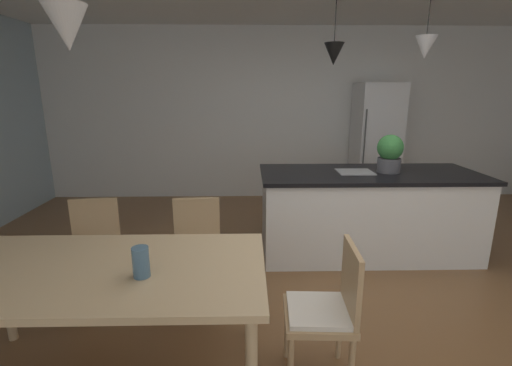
{
  "coord_description": "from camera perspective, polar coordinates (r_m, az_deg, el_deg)",
  "views": [
    {
      "loc": [
        -0.79,
        -2.66,
        1.72
      ],
      "look_at": [
        -0.73,
        -0.07,
        1.06
      ],
      "focal_mm": 25.25,
      "sensor_mm": 36.0,
      "label": 1
    }
  ],
  "objects": [
    {
      "name": "pendant_over_island_aux",
      "position": [
        4.05,
        25.26,
        18.85
      ],
      "size": [
        0.2,
        0.2,
        0.68
      ],
      "color": "black"
    },
    {
      "name": "refrigerator",
      "position": [
        5.92,
        18.36,
        5.83
      ],
      "size": [
        0.64,
        0.67,
        1.85
      ],
      "color": "silver",
      "rests_on": "ground_plane"
    },
    {
      "name": "chair_kitchen_end",
      "position": [
        2.28,
        11.19,
        -18.97
      ],
      "size": [
        0.42,
        0.42,
        0.87
      ],
      "color": "tan",
      "rests_on": "ground_plane"
    },
    {
      "name": "wall_back_kitchen",
      "position": [
        5.99,
        6.44,
        10.66
      ],
      "size": [
        10.0,
        0.12,
        2.7
      ],
      "primitive_type": "cube",
      "color": "white",
      "rests_on": "ground_plane"
    },
    {
      "name": "chair_far_left",
      "position": [
        3.24,
        -24.45,
        -9.67
      ],
      "size": [
        0.44,
        0.44,
        0.87
      ],
      "color": "tan",
      "rests_on": "ground_plane"
    },
    {
      "name": "ground_plane",
      "position": [
        3.27,
        13.6,
        -18.2
      ],
      "size": [
        10.0,
        8.4,
        0.04
      ],
      "primitive_type": "cube",
      "color": "brown"
    },
    {
      "name": "kitchen_island",
      "position": [
        4.06,
        17.13,
        -4.43
      ],
      "size": [
        2.27,
        0.93,
        0.91
      ],
      "color": "white",
      "rests_on": "ground_plane"
    },
    {
      "name": "vase_on_dining_table",
      "position": [
        2.04,
        -17.77,
        -11.85
      ],
      "size": [
        0.09,
        0.09,
        0.17
      ],
      "color": "slate",
      "rests_on": "dining_table"
    },
    {
      "name": "chair_far_right",
      "position": [
        3.01,
        -9.39,
        -10.31
      ],
      "size": [
        0.42,
        0.42,
        0.87
      ],
      "color": "tan",
      "rests_on": "ground_plane"
    },
    {
      "name": "pendant_over_table",
      "position": [
        2.17,
        -27.77,
        21.0
      ],
      "size": [
        0.22,
        0.22,
        0.78
      ],
      "color": "black"
    },
    {
      "name": "potted_plant_on_island",
      "position": [
        3.97,
        20.44,
        4.48
      ],
      "size": [
        0.26,
        0.26,
        0.39
      ],
      "color": "#4C4C51",
      "rests_on": "kitchen_island"
    },
    {
      "name": "dining_table",
      "position": [
        2.29,
        -23.3,
        -13.68
      ],
      "size": [
        1.86,
        0.95,
        0.76
      ],
      "color": "#D1B284",
      "rests_on": "ground_plane"
    },
    {
      "name": "pendant_over_island_main",
      "position": [
        3.75,
        12.22,
        19.37
      ],
      "size": [
        0.19,
        0.19,
        0.73
      ],
      "color": "black"
    }
  ]
}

